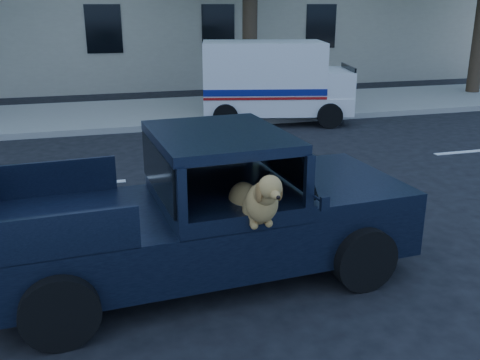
# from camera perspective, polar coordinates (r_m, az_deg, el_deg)

# --- Properties ---
(ground) EXTENTS (120.00, 120.00, 0.00)m
(ground) POSITION_cam_1_polar(r_m,az_deg,el_deg) (6.59, -16.78, -9.73)
(ground) COLOR black
(ground) RESTS_ON ground
(far_sidewalk) EXTENTS (60.00, 4.00, 0.15)m
(far_sidewalk) POSITION_cam_1_polar(r_m,az_deg,el_deg) (15.35, -16.81, 6.47)
(far_sidewalk) COLOR gray
(far_sidewalk) RESTS_ON ground
(lane_stripes) EXTENTS (21.60, 0.14, 0.01)m
(lane_stripes) POSITION_cam_1_polar(r_m,az_deg,el_deg) (9.89, -5.16, 0.52)
(lane_stripes) COLOR silver
(lane_stripes) RESTS_ON ground
(pickup_truck) EXTENTS (4.81, 2.50, 1.68)m
(pickup_truck) POSITION_cam_1_polar(r_m,az_deg,el_deg) (6.11, -4.83, -5.35)
(pickup_truck) COLOR black
(pickup_truck) RESTS_ON ground
(mail_truck) EXTENTS (4.12, 2.67, 2.09)m
(mail_truck) POSITION_cam_1_polar(r_m,az_deg,el_deg) (14.32, 3.49, 9.83)
(mail_truck) COLOR silver
(mail_truck) RESTS_ON ground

